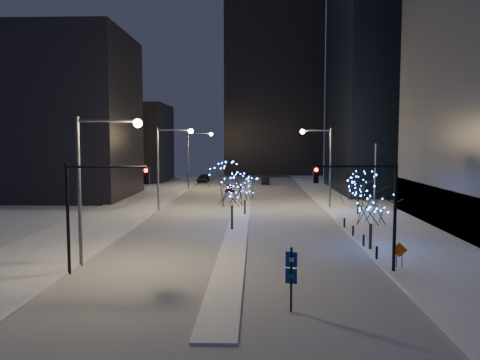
{
  "coord_description": "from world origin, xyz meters",
  "views": [
    {
      "loc": [
        1.72,
        -28.46,
        8.4
      ],
      "look_at": [
        0.34,
        12.11,
        5.0
      ],
      "focal_mm": 35.0,
      "sensor_mm": 36.0,
      "label": 1
    }
  ],
  "objects_px": {
    "street_lamp_w_near": "(94,170)",
    "traffic_signal_east": "(370,199)",
    "street_lamp_w_mid": "(167,157)",
    "holiday_tree_median_far": "(245,188)",
    "traffic_signal_west": "(92,200)",
    "holiday_tree_plaza_near": "(371,203)",
    "wayfinding_sign": "(291,272)",
    "construction_sign": "(399,252)",
    "street_lamp_w_far": "(194,152)",
    "car_near": "(230,188)",
    "holiday_tree_plaza_far": "(358,187)",
    "car_far": "(203,179)",
    "car_mid": "(266,181)",
    "holiday_tree_median_near": "(232,187)",
    "street_lamp_east": "(323,157)"
  },
  "relations": [
    {
      "from": "car_mid",
      "to": "construction_sign",
      "type": "height_order",
      "value": "construction_sign"
    },
    {
      "from": "street_lamp_w_near",
      "to": "car_far",
      "type": "distance_m",
      "value": 64.59
    },
    {
      "from": "holiday_tree_plaza_near",
      "to": "traffic_signal_west",
      "type": "bearing_deg",
      "value": -159.5
    },
    {
      "from": "construction_sign",
      "to": "holiday_tree_median_near",
      "type": "bearing_deg",
      "value": 136.14
    },
    {
      "from": "street_lamp_w_near",
      "to": "holiday_tree_plaza_near",
      "type": "relative_size",
      "value": 1.82
    },
    {
      "from": "street_lamp_w_near",
      "to": "car_near",
      "type": "bearing_deg",
      "value": 82.22
    },
    {
      "from": "construction_sign",
      "to": "wayfinding_sign",
      "type": "bearing_deg",
      "value": -129.91
    },
    {
      "from": "street_lamp_w_near",
      "to": "wayfinding_sign",
      "type": "height_order",
      "value": "street_lamp_w_near"
    },
    {
      "from": "street_lamp_east",
      "to": "holiday_tree_plaza_far",
      "type": "distance_m",
      "value": 7.25
    },
    {
      "from": "car_mid",
      "to": "street_lamp_w_near",
      "type": "bearing_deg",
      "value": 82.58
    },
    {
      "from": "traffic_signal_west",
      "to": "car_far",
      "type": "xyz_separation_m",
      "value": [
        -0.56,
        66.33,
        -4.02
      ]
    },
    {
      "from": "street_lamp_w_mid",
      "to": "holiday_tree_median_far",
      "type": "relative_size",
      "value": 2.16
    },
    {
      "from": "street_lamp_w_mid",
      "to": "holiday_tree_median_far",
      "type": "bearing_deg",
      "value": -18.2
    },
    {
      "from": "wayfinding_sign",
      "to": "construction_sign",
      "type": "xyz_separation_m",
      "value": [
        7.65,
        7.89,
        -0.84
      ]
    },
    {
      "from": "holiday_tree_plaza_far",
      "to": "construction_sign",
      "type": "xyz_separation_m",
      "value": [
        -2.16,
        -22.49,
        -2.04
      ]
    },
    {
      "from": "street_lamp_w_far",
      "to": "holiday_tree_median_far",
      "type": "height_order",
      "value": "street_lamp_w_far"
    },
    {
      "from": "traffic_signal_west",
      "to": "car_mid",
      "type": "relative_size",
      "value": 1.75
    },
    {
      "from": "street_lamp_w_mid",
      "to": "holiday_tree_plaza_far",
      "type": "xyz_separation_m",
      "value": [
        22.22,
        -2.62,
        -3.31
      ]
    },
    {
      "from": "street_lamp_east",
      "to": "car_mid",
      "type": "relative_size",
      "value": 2.5
    },
    {
      "from": "street_lamp_w_mid",
      "to": "street_lamp_w_near",
      "type": "bearing_deg",
      "value": -90.0
    },
    {
      "from": "street_lamp_east",
      "to": "construction_sign",
      "type": "distance_m",
      "value": 28.63
    },
    {
      "from": "car_far",
      "to": "holiday_tree_median_far",
      "type": "xyz_separation_m",
      "value": [
        9.5,
        -42.43,
        2.38
      ]
    },
    {
      "from": "street_lamp_east",
      "to": "traffic_signal_west",
      "type": "bearing_deg",
      "value": -121.69
    },
    {
      "from": "holiday_tree_plaza_far",
      "to": "car_far",
      "type": "bearing_deg",
      "value": 117.97
    },
    {
      "from": "street_lamp_w_mid",
      "to": "traffic_signal_west",
      "type": "height_order",
      "value": "street_lamp_w_mid"
    },
    {
      "from": "traffic_signal_west",
      "to": "holiday_tree_plaza_near",
      "type": "xyz_separation_m",
      "value": [
        18.94,
        7.08,
        -1.06
      ]
    },
    {
      "from": "street_lamp_w_near",
      "to": "holiday_tree_median_far",
      "type": "distance_m",
      "value": 24.08
    },
    {
      "from": "holiday_tree_plaza_near",
      "to": "holiday_tree_plaza_far",
      "type": "relative_size",
      "value": 1.16
    },
    {
      "from": "street_lamp_w_far",
      "to": "car_far",
      "type": "xyz_separation_m",
      "value": [
        -0.06,
        14.33,
        -5.76
      ]
    },
    {
      "from": "traffic_signal_east",
      "to": "holiday_tree_median_far",
      "type": "relative_size",
      "value": 1.51
    },
    {
      "from": "car_near",
      "to": "holiday_tree_median_far",
      "type": "distance_m",
      "value": 24.73
    },
    {
      "from": "street_lamp_w_near",
      "to": "holiday_tree_plaza_near",
      "type": "xyz_separation_m",
      "value": [
        19.44,
        5.08,
        -2.8
      ]
    },
    {
      "from": "street_lamp_w_near",
      "to": "street_lamp_w_mid",
      "type": "bearing_deg",
      "value": 90.0
    },
    {
      "from": "traffic_signal_east",
      "to": "holiday_tree_plaza_near",
      "type": "bearing_deg",
      "value": 75.61
    },
    {
      "from": "street_lamp_w_mid",
      "to": "holiday_tree_median_far",
      "type": "distance_m",
      "value": 10.49
    },
    {
      "from": "street_lamp_w_far",
      "to": "car_near",
      "type": "height_order",
      "value": "street_lamp_w_far"
    },
    {
      "from": "traffic_signal_east",
      "to": "car_mid",
      "type": "xyz_separation_m",
      "value": [
        -5.31,
        61.08,
        -4.1
      ]
    },
    {
      "from": "car_near",
      "to": "wayfinding_sign",
      "type": "distance_m",
      "value": 54.66
    },
    {
      "from": "street_lamp_w_far",
      "to": "construction_sign",
      "type": "relative_size",
      "value": 6.03
    },
    {
      "from": "street_lamp_east",
      "to": "holiday_tree_median_far",
      "type": "bearing_deg",
      "value": -147.51
    },
    {
      "from": "traffic_signal_west",
      "to": "construction_sign",
      "type": "xyz_separation_m",
      "value": [
        19.56,
        1.89,
        -3.61
      ]
    },
    {
      "from": "car_mid",
      "to": "holiday_tree_median_far",
      "type": "distance_m",
      "value": 38.39
    },
    {
      "from": "holiday_tree_median_near",
      "to": "holiday_tree_plaza_far",
      "type": "xyz_separation_m",
      "value": [
        13.78,
        9.55,
        -0.95
      ]
    },
    {
      "from": "holiday_tree_median_near",
      "to": "holiday_tree_median_far",
      "type": "bearing_deg",
      "value": 83.71
    },
    {
      "from": "car_far",
      "to": "holiday_tree_median_near",
      "type": "bearing_deg",
      "value": -77.18
    },
    {
      "from": "street_lamp_w_near",
      "to": "traffic_signal_east",
      "type": "relative_size",
      "value": 1.43
    },
    {
      "from": "street_lamp_w_far",
      "to": "street_lamp_east",
      "type": "bearing_deg",
      "value": -49.15
    },
    {
      "from": "street_lamp_w_near",
      "to": "holiday_tree_median_far",
      "type": "height_order",
      "value": "street_lamp_w_near"
    },
    {
      "from": "traffic_signal_east",
      "to": "holiday_tree_median_near",
      "type": "xyz_separation_m",
      "value": [
        -9.44,
        13.83,
        -0.63
      ]
    },
    {
      "from": "traffic_signal_west",
      "to": "holiday_tree_median_far",
      "type": "xyz_separation_m",
      "value": [
        8.94,
        23.9,
        -1.64
      ]
    }
  ]
}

